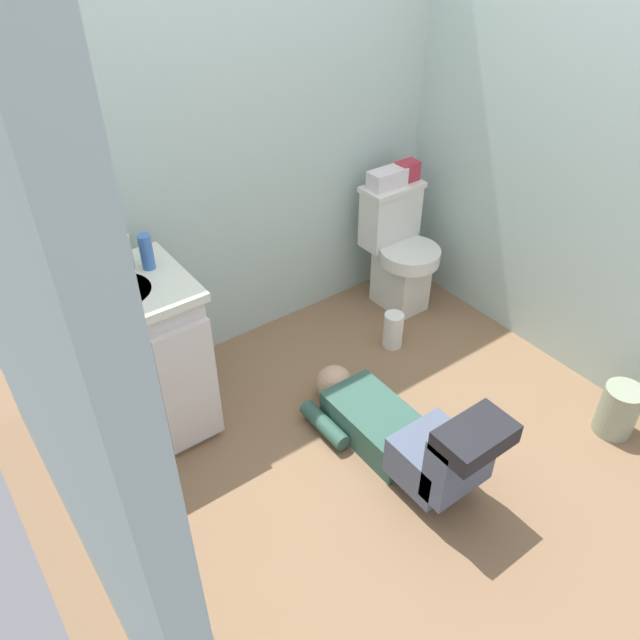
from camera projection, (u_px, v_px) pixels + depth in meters
name	position (u px, v px, depth m)	size (l,w,h in m)	color
ground_plane	(360.00, 435.00, 3.03)	(2.94, 3.01, 0.04)	#876547
wall_back	(231.00, 127.00, 2.97)	(2.60, 0.08, 2.40)	#B0C8C1
wall_left	(21.00, 335.00, 1.70)	(0.08, 2.01, 2.40)	#B0C8C1
wall_right	(580.00, 135.00, 2.89)	(0.08, 2.01, 2.40)	#B0C8C1
toilet	(398.00, 250.00, 3.68)	(0.36, 0.46, 0.75)	silver
vanity_cabinet	(134.00, 363.00, 2.80)	(0.60, 0.53, 0.82)	silver
faucet	(100.00, 264.00, 2.61)	(0.02, 0.02, 0.10)	silver
person_plumber	(403.00, 434.00, 2.78)	(0.39, 1.06, 0.52)	#33594C
tissue_box	(387.00, 178.00, 3.46)	(0.22, 0.11, 0.10)	silver
toiletry_bag	(407.00, 171.00, 3.52)	(0.12, 0.09, 0.11)	#B22D3F
soap_dispenser	(55.00, 277.00, 2.50)	(0.06, 0.06, 0.17)	#438E52
bottle_clear	(86.00, 278.00, 2.51)	(0.05, 0.05, 0.12)	silver
bottle_pink	(99.00, 271.00, 2.54)	(0.05, 0.05, 0.13)	pink
bottle_green	(105.00, 260.00, 2.62)	(0.05, 0.05, 0.12)	#54A34A
bottle_white	(127.00, 252.00, 2.63)	(0.04, 0.04, 0.16)	white
bottle_blue	(146.00, 252.00, 2.63)	(0.06, 0.06, 0.16)	#3D6CB9
trash_can	(618.00, 410.00, 2.96)	(0.18, 0.18, 0.27)	gray
paper_towel_roll	(393.00, 330.00, 3.49)	(0.11, 0.11, 0.21)	white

